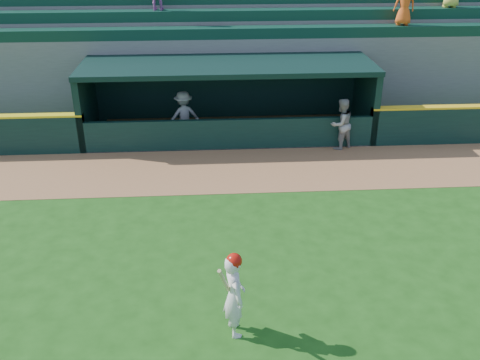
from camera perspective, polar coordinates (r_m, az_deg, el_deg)
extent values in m
plane|color=#1B4C13|center=(11.39, 0.52, -9.46)|extent=(120.00, 120.00, 0.00)
cube|color=#97653C|center=(15.62, -0.78, 1.09)|extent=(40.00, 3.00, 0.01)
imported|color=#9B9B96|center=(17.13, 10.73, 5.89)|extent=(0.99, 0.93, 1.63)
imported|color=#9A9A95|center=(17.64, -6.02, 6.82)|extent=(1.19, 0.90, 1.64)
cube|color=#63635E|center=(18.18, -1.24, 4.88)|extent=(9.00, 2.60, 0.04)
cube|color=black|center=(18.21, -16.02, 7.66)|extent=(0.20, 2.60, 2.30)
cube|color=black|center=(18.56, 13.22, 8.33)|extent=(0.20, 2.60, 2.30)
cube|color=black|center=(19.04, -1.45, 9.47)|extent=(9.40, 0.20, 2.30)
cube|color=black|center=(17.46, -1.31, 12.11)|extent=(9.40, 2.80, 0.16)
cube|color=black|center=(16.87, -1.07, 4.89)|extent=(9.00, 0.16, 1.00)
cube|color=brown|center=(18.85, -1.35, 6.41)|extent=(8.40, 0.45, 0.10)
cube|color=slate|center=(19.46, -1.52, 10.78)|extent=(34.00, 0.85, 2.91)
cube|color=#0F3828|center=(18.97, -1.57, 15.44)|extent=(34.00, 0.60, 0.36)
cube|color=slate|center=(20.23, -1.63, 12.03)|extent=(34.00, 0.85, 3.36)
cube|color=#0F3828|center=(19.73, -1.69, 17.19)|extent=(34.00, 0.60, 0.36)
cube|color=slate|center=(21.00, -1.73, 13.19)|extent=(34.00, 0.85, 3.81)
cube|color=slate|center=(21.78, -1.82, 14.28)|extent=(34.00, 0.85, 4.26)
cube|color=slate|center=(22.57, -1.91, 15.28)|extent=(34.00, 0.85, 4.71)
cube|color=slate|center=(23.36, -1.99, 16.22)|extent=(34.00, 0.85, 5.16)
cube|color=slate|center=(24.16, -2.07, 17.09)|extent=(34.00, 0.85, 5.61)
cube|color=slate|center=(24.73, -2.12, 17.30)|extent=(34.50, 0.30, 5.61)
imported|color=#F45C1B|center=(20.04, 17.17, 17.54)|extent=(0.75, 0.53, 1.43)
imported|color=white|center=(9.41, -0.61, -12.23)|extent=(0.49, 0.64, 1.58)
sphere|color=#BB150A|center=(8.98, -0.63, -8.63)|extent=(0.27, 0.27, 0.27)
cylinder|color=#D4C188|center=(8.93, -1.72, -10.68)|extent=(0.24, 0.50, 0.76)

